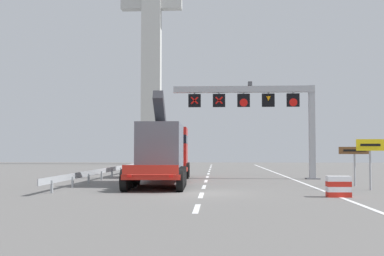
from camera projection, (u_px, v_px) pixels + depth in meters
The scene contains 10 objects.
ground at pixel (197, 193), 22.19m from camera, with size 112.00×112.00×0.00m, color slate.
lane_markings at pixel (208, 174), 40.24m from camera, with size 0.20×50.83×0.01m.
edge_line_right at pixel (290, 178), 33.84m from camera, with size 0.20×63.00×0.01m, color silver.
overhead_lane_gantry at pixel (262, 104), 33.36m from camera, with size 10.19×0.90×6.87m.
heavy_haul_truck_red at pixel (165, 151), 30.30m from camera, with size 3.35×14.12×5.30m.
exit_sign_yellow at pixel (370, 152), 23.83m from camera, with size 1.39×0.15×2.57m.
tourist_info_sign_brown at pixel (355, 156), 26.43m from camera, with size 1.77×0.15×2.20m.
crash_barrier_striped at pixel (339, 187), 20.28m from camera, with size 1.01×0.52×0.90m.
guardrail_left at pixel (116, 169), 36.56m from camera, with size 0.13×32.05×0.76m.
bridge_pylon_distant at pixel (152, 33), 69.85m from camera, with size 9.00×2.00×38.01m.
Camera 1 is at (0.92, -22.29, 2.01)m, focal length 44.24 mm.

